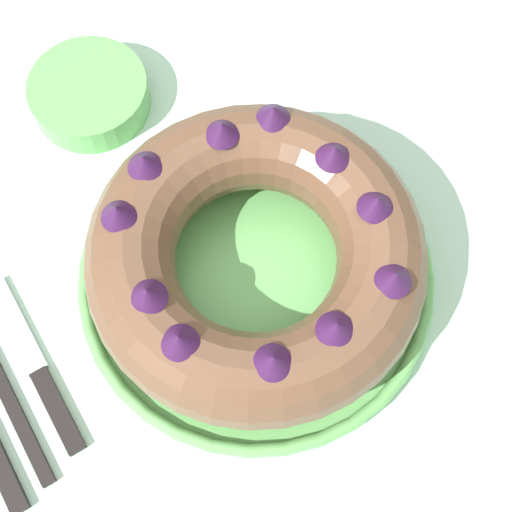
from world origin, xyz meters
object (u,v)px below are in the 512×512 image
at_px(side_bowl, 90,94).
at_px(cake_knife, 40,374).
at_px(serving_dish, 256,276).
at_px(bundt_cake, 256,255).

bearing_deg(side_bowl, cake_knife, -125.72).
xyz_separation_m(serving_dish, cake_knife, (-0.22, 0.02, -0.01)).
xyz_separation_m(serving_dish, bundt_cake, (0.00, 0.00, 0.05)).
height_order(serving_dish, bundt_cake, bundt_cake).
distance_m(bundt_cake, cake_knife, 0.22).
distance_m(serving_dish, bundt_cake, 0.05).
bearing_deg(cake_knife, bundt_cake, -6.02).
relative_size(serving_dish, side_bowl, 2.71).
bearing_deg(cake_knife, serving_dish, -6.05).
distance_m(serving_dish, side_bowl, 0.26).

